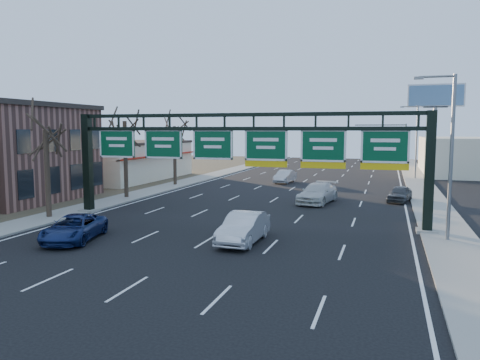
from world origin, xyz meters
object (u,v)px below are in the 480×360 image
(sign_gantry, at_px, (241,152))
(car_white_wagon, at_px, (318,193))
(car_blue_suv, at_px, (74,228))
(car_silver_sedan, at_px, (244,228))

(sign_gantry, distance_m, car_white_wagon, 10.86)
(sign_gantry, distance_m, car_blue_suv, 11.40)
(sign_gantry, bearing_deg, car_white_wagon, 68.71)
(sign_gantry, bearing_deg, car_silver_sedan, -71.26)
(sign_gantry, bearing_deg, car_blue_suv, -131.96)
(car_white_wagon, bearing_deg, sign_gantry, -101.45)
(car_blue_suv, relative_size, car_white_wagon, 0.89)
(car_blue_suv, distance_m, car_silver_sedan, 9.36)
(car_blue_suv, distance_m, car_white_wagon, 20.53)
(car_silver_sedan, distance_m, car_white_wagon, 15.14)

